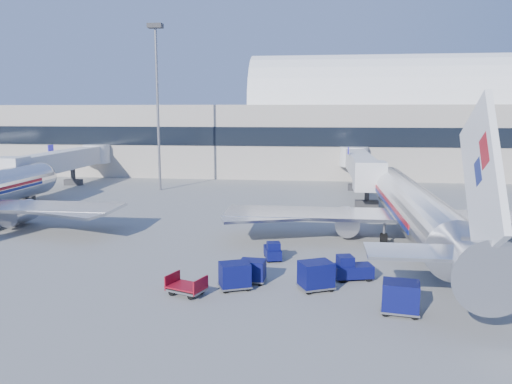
# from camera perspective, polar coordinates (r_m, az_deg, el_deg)

# --- Properties ---
(ground) EXTENTS (260.00, 260.00, 0.00)m
(ground) POSITION_cam_1_polar(r_m,az_deg,el_deg) (38.97, 4.10, -7.21)
(ground) COLOR gray
(ground) RESTS_ON ground
(terminal) EXTENTS (170.00, 28.15, 21.00)m
(terminal) POSITION_cam_1_polar(r_m,az_deg,el_deg) (94.62, -2.48, 7.11)
(terminal) COLOR #B2AA9E
(terminal) RESTS_ON ground
(airliner_main) EXTENTS (32.00, 37.26, 12.07)m
(airliner_main) POSITION_cam_1_polar(r_m,az_deg,el_deg) (43.43, 17.75, -1.94)
(airliner_main) COLOR silver
(airliner_main) RESTS_ON ground
(jetbridge_near) EXTENTS (4.40, 27.50, 6.25)m
(jetbridge_near) POSITION_cam_1_polar(r_m,az_deg,el_deg) (68.78, 11.75, 3.13)
(jetbridge_near) COLOR silver
(jetbridge_near) RESTS_ON ground
(jetbridge_mid) EXTENTS (4.40, 27.50, 6.25)m
(jetbridge_mid) POSITION_cam_1_polar(r_m,az_deg,el_deg) (77.45, -21.01, 3.38)
(jetbridge_mid) COLOR silver
(jetbridge_mid) RESTS_ON ground
(mast_west) EXTENTS (2.00, 1.20, 22.60)m
(mast_west) POSITION_cam_1_polar(r_m,az_deg,el_deg) (70.86, -11.25, 12.12)
(mast_west) COLOR slate
(mast_west) RESTS_ON ground
(tug_lead) EXTENTS (2.75, 1.84, 1.64)m
(tug_lead) POSITION_cam_1_polar(r_m,az_deg,el_deg) (33.84, 10.85, -8.60)
(tug_lead) COLOR #090C47
(tug_lead) RESTS_ON ground
(tug_right) EXTENTS (2.56, 2.64, 1.60)m
(tug_right) POSITION_cam_1_polar(r_m,az_deg,el_deg) (36.12, 24.68, -8.18)
(tug_right) COLOR #090C47
(tug_right) RESTS_ON ground
(tug_left) EXTENTS (1.58, 2.39, 1.43)m
(tug_left) POSITION_cam_1_polar(r_m,az_deg,el_deg) (37.60, 1.91, -6.77)
(tug_left) COLOR #090C47
(tug_left) RESTS_ON ground
(cart_train_a) EXTENTS (2.51, 2.27, 1.80)m
(cart_train_a) POSITION_cam_1_polar(r_m,az_deg,el_deg) (31.58, 6.87, -9.40)
(cart_train_a) COLOR #090C47
(cart_train_a) RESTS_ON ground
(cart_train_b) EXTENTS (1.81, 1.44, 1.49)m
(cart_train_b) POSITION_cam_1_polar(r_m,az_deg,el_deg) (32.72, -0.39, -8.96)
(cart_train_b) COLOR #090C47
(cart_train_b) RESTS_ON ground
(cart_train_c) EXTENTS (2.33, 2.08, 1.69)m
(cart_train_c) POSITION_cam_1_polar(r_m,az_deg,el_deg) (31.54, -2.45, -9.48)
(cart_train_c) COLOR #090C47
(cart_train_c) RESTS_ON ground
(cart_solo_near) EXTENTS (2.28, 1.88, 1.82)m
(cart_solo_near) POSITION_cam_1_polar(r_m,az_deg,el_deg) (28.97, 16.21, -11.44)
(cart_solo_near) COLOR #090C47
(cart_solo_near) RESTS_ON ground
(cart_open_red) EXTENTS (2.61, 2.23, 0.59)m
(cart_open_red) POSITION_cam_1_polar(r_m,az_deg,el_deg) (31.03, -7.89, -10.82)
(cart_open_red) COLOR slate
(cart_open_red) RESTS_ON ground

